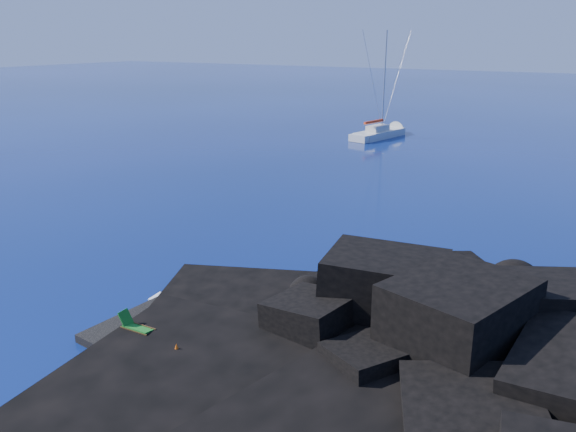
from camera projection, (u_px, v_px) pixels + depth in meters
name	position (u px, v px, depth m)	size (l,w,h in m)	color
ground	(115.00, 321.00, 24.18)	(400.00, 400.00, 0.00)	#04133F
headland	(432.00, 374.00, 20.43)	(24.00, 24.00, 3.60)	black
beach	(205.00, 344.00, 22.44)	(8.50, 6.00, 0.70)	black
surf_foam	(274.00, 303.00, 25.91)	(10.00, 8.00, 0.06)	white
sailboat	(379.00, 138.00, 68.33)	(2.51, 11.98, 12.56)	silver
deck_chair	(138.00, 324.00, 22.26)	(1.42, 0.62, 0.98)	#186D1F
towel	(183.00, 323.00, 23.32)	(1.75, 0.83, 0.05)	silver
sunbather	(183.00, 320.00, 23.28)	(1.66, 0.41, 0.22)	#E2B076
marker_cone	(177.00, 349.00, 20.90)	(0.32, 0.32, 0.49)	#E7580C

